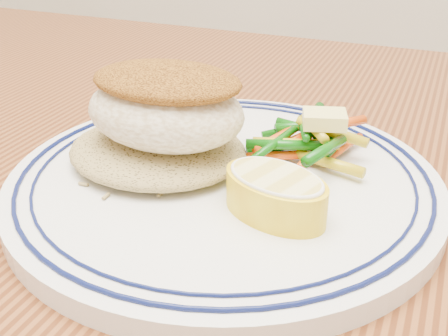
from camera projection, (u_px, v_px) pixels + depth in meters
dining_table at (233, 310)px, 0.43m from camera, size 1.50×0.90×0.75m
plate at (224, 181)px, 0.39m from camera, size 0.30×0.30×0.02m
rice_pilaf at (157, 146)px, 0.40m from camera, size 0.13×0.11×0.02m
fish_fillet at (166, 104)px, 0.38m from camera, size 0.11×0.08×0.06m
vegetable_pile at (310, 138)px, 0.41m from camera, size 0.09×0.10×0.03m
butter_pat at (324, 119)px, 0.39m from camera, size 0.04×0.03×0.01m
lemon_wedge at (275, 193)px, 0.34m from camera, size 0.08×0.08×0.03m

